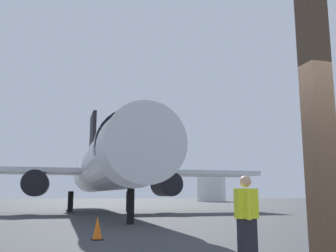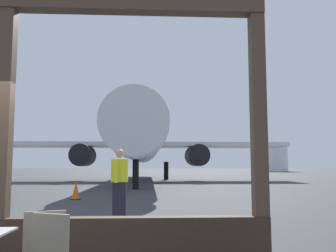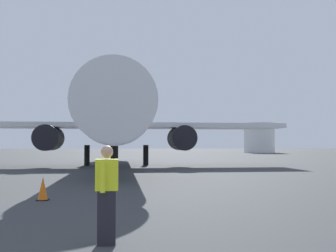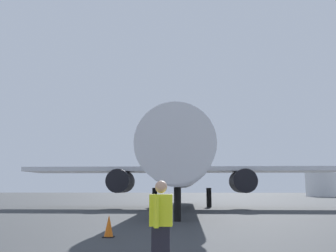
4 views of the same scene
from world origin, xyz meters
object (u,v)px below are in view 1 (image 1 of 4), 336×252
(airplane, at_px, (105,167))
(fuel_storage_tank, at_px, (211,187))
(ground_crew_worker, at_px, (247,221))
(traffic_cone, at_px, (97,228))

(airplane, xyz_separation_m, fuel_storage_tank, (28.37, 48.61, -0.51))
(airplane, bearing_deg, ground_crew_worker, -89.94)
(ground_crew_worker, distance_m, fuel_storage_tank, 77.55)
(airplane, relative_size, traffic_cone, 41.21)
(airplane, xyz_separation_m, ground_crew_worker, (0.03, -23.55, -2.60))
(traffic_cone, distance_m, fuel_storage_tank, 72.99)
(ground_crew_worker, xyz_separation_m, fuel_storage_tank, (28.35, 72.16, 2.09))
(ground_crew_worker, height_order, traffic_cone, ground_crew_worker)
(airplane, height_order, fuel_storage_tank, airplane)
(traffic_cone, xyz_separation_m, fuel_storage_tank, (30.51, 66.26, 2.65))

